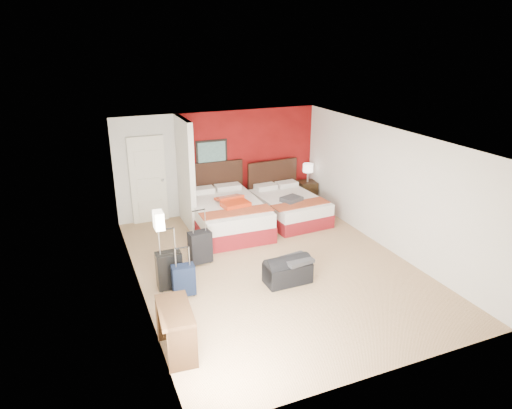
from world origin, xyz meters
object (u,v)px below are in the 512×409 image
red_suitcase_open (232,201)px  table_lamp (308,173)px  bed_left (227,216)px  nightstand (307,193)px  suitcase_navy (184,281)px  duffel_bag (288,272)px  suitcase_black (169,271)px  bed_right (289,208)px  suitcase_charcoal (200,248)px  desk (176,331)px

red_suitcase_open → table_lamp: bearing=14.9°
bed_left → red_suitcase_open: (0.10, -0.10, 0.38)m
nightstand → red_suitcase_open: bearing=-153.0°
bed_left → suitcase_navy: bearing=-122.6°
duffel_bag → suitcase_black: bearing=162.1°
bed_right → duffel_bag: 3.03m
bed_left → table_lamp: size_ratio=4.58×
table_lamp → suitcase_black: (-4.27, -2.86, -0.52)m
bed_right → suitcase_navy: (-3.19, -2.42, -0.02)m
nightstand → suitcase_charcoal: bearing=-142.3°
red_suitcase_open → nightstand: (2.40, 0.91, -0.40)m
duffel_bag → desk: size_ratio=0.93×
bed_left → table_lamp: table_lamp is taller
table_lamp → suitcase_navy: size_ratio=0.91×
suitcase_charcoal → desk: 2.72m
nightstand → suitcase_charcoal: 4.12m
table_lamp → desk: table_lamp is taller
bed_right → red_suitcase_open: 1.55m
red_suitcase_open → suitcase_navy: red_suitcase_open is taller
suitcase_black → suitcase_navy: bearing=-61.4°
bed_left → suitcase_navy: size_ratio=4.15×
duffel_bag → desk: desk is taller
bed_right → red_suitcase_open: red_suitcase_open is taller
nightstand → suitcase_black: bearing=-140.0°
red_suitcase_open → suitcase_black: size_ratio=1.25×
bed_left → desk: bearing=-117.0°
table_lamp → nightstand: bearing=0.0°
red_suitcase_open → duffel_bag: bearing=-93.3°
suitcase_black → suitcase_charcoal: (0.76, 0.71, -0.02)m
suitcase_navy → desk: desk is taller
bed_left → suitcase_navy: 2.87m
bed_right → nightstand: bearing=36.6°
red_suitcase_open → nightstand: size_ratio=1.34×
duffel_bag → suitcase_navy: bearing=170.3°
suitcase_navy → duffel_bag: bearing=-5.1°
bed_left → red_suitcase_open: size_ratio=2.68×
bed_left → suitcase_navy: (-1.60, -2.38, -0.06)m
red_suitcase_open → suitcase_charcoal: bearing=-137.7°
suitcase_charcoal → bed_left: bearing=46.9°
bed_left → suitcase_black: 2.71m
nightstand → bed_right: bearing=-133.2°
suitcase_black → table_lamp: bearing=35.0°
suitcase_navy → duffel_bag: (1.82, -0.28, -0.06)m
table_lamp → duffel_bag: table_lamp is taller
bed_right → suitcase_charcoal: (-2.60, -1.38, 0.03)m
bed_left → suitcase_charcoal: size_ratio=3.53×
suitcase_black → bed_left: bearing=50.3°
duffel_bag → red_suitcase_open: bearing=91.7°
suitcase_black → desk: size_ratio=0.74×
nightstand → suitcase_black: (-4.27, -2.86, 0.02)m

